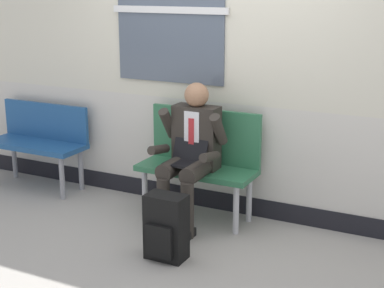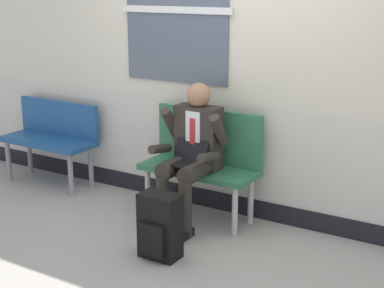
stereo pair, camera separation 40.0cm
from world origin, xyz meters
The scene contains 6 objects.
ground_plane centered at (0.00, 0.00, 0.00)m, with size 18.00×18.00×0.00m, color #9E9991.
station_wall centered at (-0.01, 0.63, 1.56)m, with size 6.67×0.17×3.15m.
bench_with_person centered at (-0.11, 0.36, 0.55)m, with size 1.05×0.42×0.97m.
bench_empty centered at (-1.94, 0.35, 0.51)m, with size 1.05×0.42×0.85m.
person_seated centered at (-0.11, 0.15, 0.66)m, with size 0.57×0.70×1.23m.
backpack centered at (0.03, -0.53, 0.25)m, with size 0.31×0.23×0.51m.
Camera 2 is at (2.40, -3.91, 2.05)m, focal length 54.76 mm.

